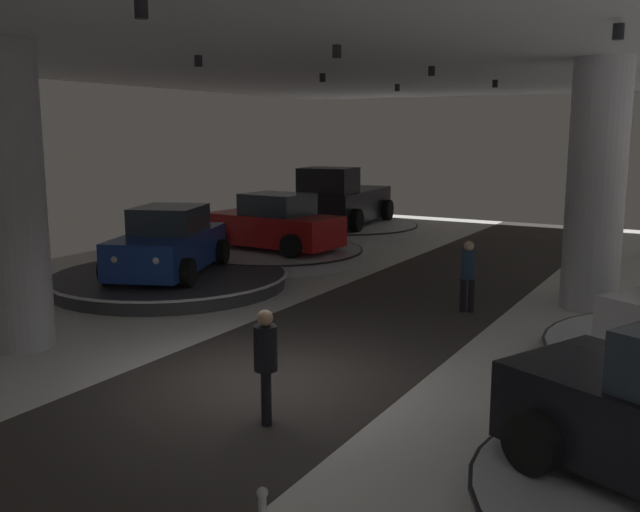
# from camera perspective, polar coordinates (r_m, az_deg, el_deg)

# --- Properties ---
(ground) EXTENTS (24.00, 44.00, 0.06)m
(ground) POSITION_cam_1_polar(r_m,az_deg,el_deg) (11.38, -4.71, -10.25)
(ground) COLOR silver
(ceiling_with_spotlights) EXTENTS (24.00, 44.00, 0.39)m
(ceiling_with_spotlights) POSITION_cam_1_polar(r_m,az_deg,el_deg) (10.80, -5.16, 18.71)
(ceiling_with_spotlights) COLOR silver
(column_right) EXTENTS (1.25, 1.25, 5.50)m
(column_right) POSITION_cam_1_polar(r_m,az_deg,el_deg) (16.63, 21.59, 5.34)
(column_right) COLOR silver
(column_right) RESTS_ON ground
(column_left) EXTENTS (1.21, 1.21, 5.50)m
(column_left) POSITION_cam_1_polar(r_m,az_deg,el_deg) (13.69, -23.93, 4.31)
(column_left) COLOR #ADADB2
(column_left) RESTS_ON ground
(display_platform_far_left) EXTENTS (5.48, 5.48, 0.38)m
(display_platform_far_left) POSITION_cam_1_polar(r_m,az_deg,el_deg) (21.60, -3.78, 0.16)
(display_platform_far_left) COLOR #B7B7BC
(display_platform_far_left) RESTS_ON ground
(display_car_far_left) EXTENTS (4.35, 2.52, 1.71)m
(display_car_far_left) POSITION_cam_1_polar(r_m,az_deg,el_deg) (21.44, -3.74, 2.62)
(display_car_far_left) COLOR red
(display_car_far_left) RESTS_ON display_platform_far_left
(display_platform_deep_left) EXTENTS (5.77, 5.77, 0.32)m
(display_platform_deep_left) POSITION_cam_1_polar(r_m,az_deg,el_deg) (27.83, 2.03, 2.35)
(display_platform_deep_left) COLOR silver
(display_platform_deep_left) RESTS_ON ground
(pickup_truck_deep_left) EXTENTS (3.15, 5.51, 2.30)m
(pickup_truck_deep_left) POSITION_cam_1_polar(r_m,az_deg,el_deg) (27.40, 1.80, 4.50)
(pickup_truck_deep_left) COLOR black
(pickup_truck_deep_left) RESTS_ON display_platform_deep_left
(display_platform_mid_left) EXTENTS (6.03, 6.03, 0.36)m
(display_platform_mid_left) POSITION_cam_1_polar(r_m,az_deg,el_deg) (18.32, -12.17, -1.88)
(display_platform_mid_left) COLOR #333338
(display_platform_mid_left) RESTS_ON ground
(display_car_mid_left) EXTENTS (3.36, 4.57, 1.71)m
(display_car_mid_left) POSITION_cam_1_polar(r_m,az_deg,el_deg) (18.18, -12.24, 0.99)
(display_car_mid_left) COLOR navy
(display_car_mid_left) RESTS_ON display_platform_mid_left
(visitor_walking_near) EXTENTS (0.32, 0.32, 1.59)m
(visitor_walking_near) POSITION_cam_1_polar(r_m,az_deg,el_deg) (9.54, -4.45, -8.38)
(visitor_walking_near) COLOR black
(visitor_walking_near) RESTS_ON ground
(visitor_walking_far) EXTENTS (0.32, 0.32, 1.59)m
(visitor_walking_far) POSITION_cam_1_polar(r_m,az_deg,el_deg) (15.63, 11.98, -1.27)
(visitor_walking_far) COLOR black
(visitor_walking_far) RESTS_ON ground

